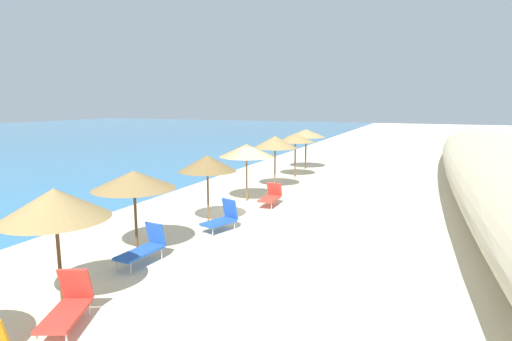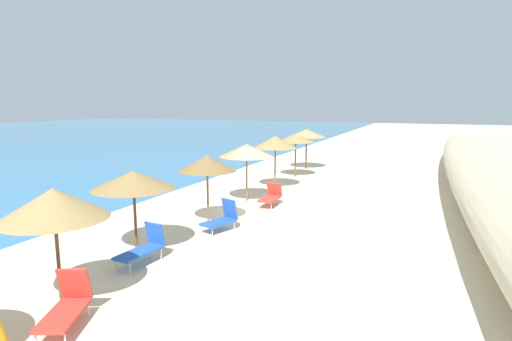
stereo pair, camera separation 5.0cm
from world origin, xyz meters
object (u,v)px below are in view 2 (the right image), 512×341
(beach_umbrella_3, at_px, (207,163))
(lounge_chair_4, at_px, (271,196))
(beach_umbrella_5, at_px, (275,142))
(lounge_chair_2, at_px, (144,247))
(beach_umbrella_6, at_px, (296,138))
(lounge_chair_0, at_px, (222,218))
(beach_umbrella_2, at_px, (133,180))
(beach_umbrella_4, at_px, (247,150))
(beach_umbrella_7, at_px, (307,133))
(beach_umbrella_1, at_px, (54,204))
(lounge_chair_3, at_px, (67,304))

(beach_umbrella_3, relative_size, lounge_chair_4, 1.81)
(beach_umbrella_5, distance_m, lounge_chair_2, 11.32)
(beach_umbrella_6, xyz_separation_m, lounge_chair_0, (-11.24, -0.92, -1.90))
(beach_umbrella_2, height_order, beach_umbrella_6, beach_umbrella_6)
(beach_umbrella_6, bearing_deg, beach_umbrella_2, 177.99)
(beach_umbrella_2, bearing_deg, beach_umbrella_6, -2.01)
(beach_umbrella_4, height_order, lounge_chair_2, beach_umbrella_4)
(beach_umbrella_4, bearing_deg, beach_umbrella_7, 0.95)
(beach_umbrella_1, distance_m, lounge_chair_3, 2.12)
(beach_umbrella_6, relative_size, lounge_chair_2, 1.68)
(beach_umbrella_1, height_order, beach_umbrella_5, beach_umbrella_5)
(beach_umbrella_6, bearing_deg, beach_umbrella_7, 4.85)
(lounge_chair_0, height_order, lounge_chair_4, lounge_chair_0)
(beach_umbrella_1, distance_m, beach_umbrella_2, 3.43)
(beach_umbrella_3, bearing_deg, beach_umbrella_6, 0.24)
(beach_umbrella_2, bearing_deg, lounge_chair_3, -159.18)
(lounge_chair_0, bearing_deg, beach_umbrella_4, -57.68)
(beach_umbrella_2, xyz_separation_m, lounge_chair_2, (-0.66, -0.80, -1.74))
(beach_umbrella_4, xyz_separation_m, lounge_chair_2, (-7.87, -0.42, -1.87))
(beach_umbrella_7, bearing_deg, beach_umbrella_1, -178.75)
(beach_umbrella_1, bearing_deg, lounge_chair_2, -2.77)
(beach_umbrella_7, distance_m, lounge_chair_4, 10.79)
(beach_umbrella_2, bearing_deg, lounge_chair_2, -129.40)
(beach_umbrella_2, relative_size, beach_umbrella_3, 0.97)
(beach_umbrella_1, relative_size, lounge_chair_3, 1.72)
(beach_umbrella_1, relative_size, lounge_chair_0, 1.86)
(beach_umbrella_6, bearing_deg, beach_umbrella_3, -179.76)
(beach_umbrella_7, height_order, lounge_chair_0, beach_umbrella_7)
(beach_umbrella_2, bearing_deg, beach_umbrella_3, -8.98)
(beach_umbrella_1, bearing_deg, beach_umbrella_6, 0.59)
(beach_umbrella_4, xyz_separation_m, beach_umbrella_7, (10.13, 0.17, 0.09))
(lounge_chair_4, bearing_deg, beach_umbrella_3, 69.69)
(beach_umbrella_2, xyz_separation_m, beach_umbrella_7, (17.34, -0.22, 0.22))
(beach_umbrella_6, relative_size, lounge_chair_0, 1.82)
(beach_umbrella_1, height_order, beach_umbrella_2, beach_umbrella_1)
(beach_umbrella_3, bearing_deg, beach_umbrella_5, 0.01)
(lounge_chair_3, bearing_deg, beach_umbrella_4, -108.62)
(beach_umbrella_4, height_order, beach_umbrella_6, beach_umbrella_4)
(beach_umbrella_4, distance_m, lounge_chair_3, 11.36)
(lounge_chair_3, bearing_deg, lounge_chair_4, -115.52)
(beach_umbrella_5, xyz_separation_m, lounge_chair_2, (-11.14, -0.27, -1.97))
(beach_umbrella_3, distance_m, beach_umbrella_6, 10.70)
(beach_umbrella_2, distance_m, beach_umbrella_3, 3.45)
(beach_umbrella_4, bearing_deg, beach_umbrella_1, -178.46)
(beach_umbrella_1, xyz_separation_m, lounge_chair_3, (-0.57, -0.82, -1.87))
(beach_umbrella_4, bearing_deg, lounge_chair_4, -105.62)
(lounge_chair_0, bearing_deg, beach_umbrella_7, -66.25)
(beach_umbrella_3, bearing_deg, beach_umbrella_4, 2.28)
(lounge_chair_0, bearing_deg, beach_umbrella_5, -64.40)
(beach_umbrella_3, distance_m, lounge_chair_3, 7.63)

